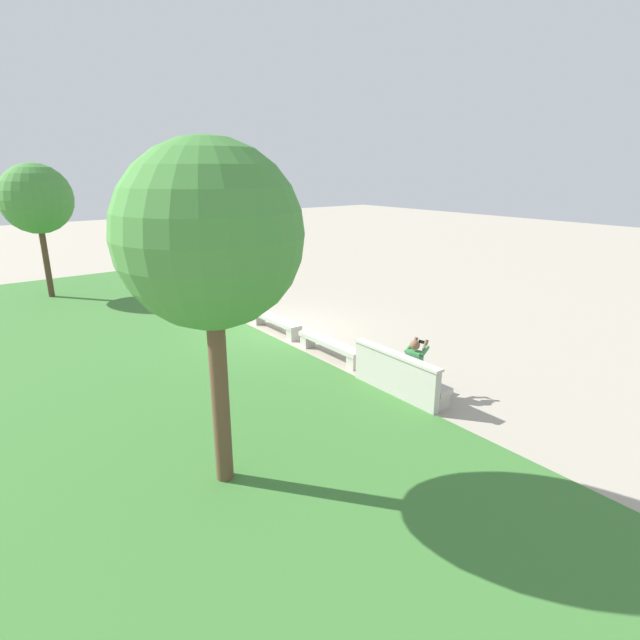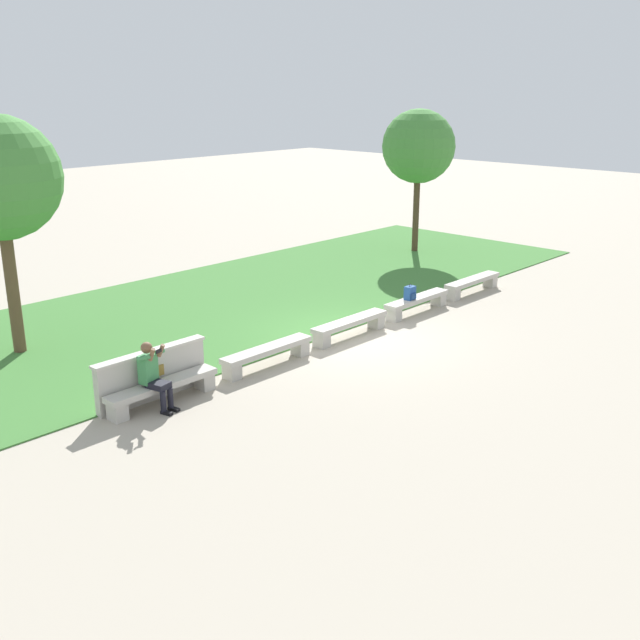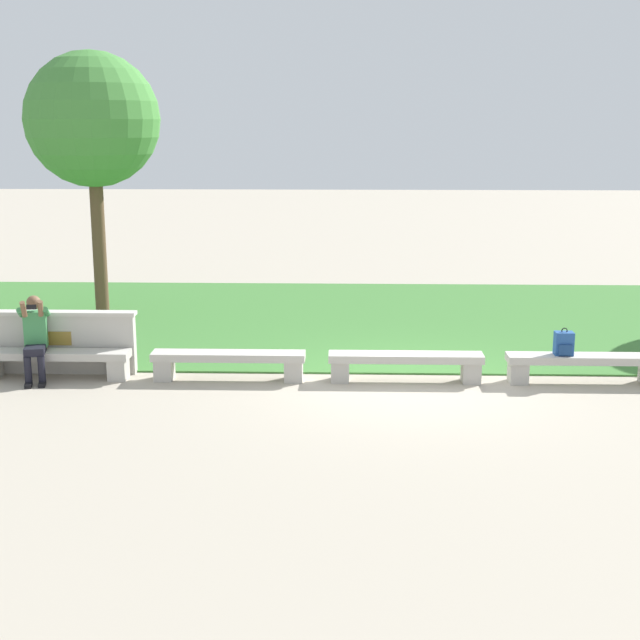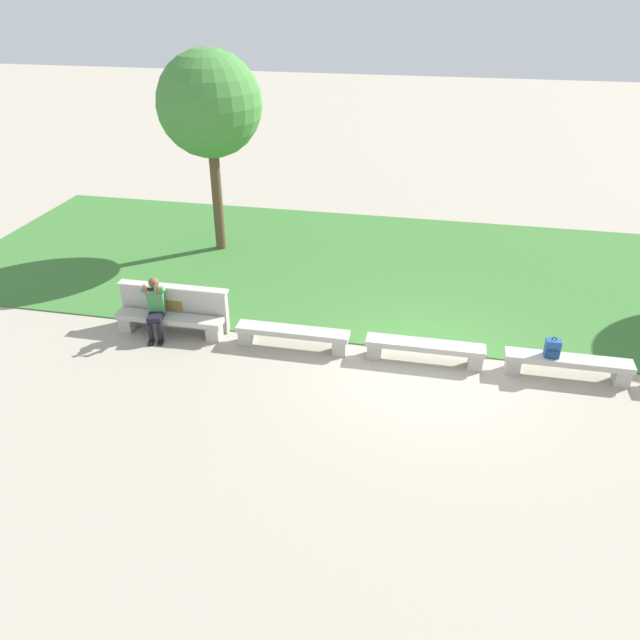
# 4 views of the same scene
# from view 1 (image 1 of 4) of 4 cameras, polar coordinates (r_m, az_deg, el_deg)

# --- Properties ---
(ground_plane) EXTENTS (80.00, 80.00, 0.00)m
(ground_plane) POSITION_cam_1_polar(r_m,az_deg,el_deg) (15.69, -5.14, -1.29)
(ground_plane) COLOR #A89E8C
(grass_strip) EXTENTS (25.39, 8.00, 0.03)m
(grass_strip) POSITION_cam_1_polar(r_m,az_deg,el_deg) (14.00, -20.49, -4.59)
(grass_strip) COLOR #3D7533
(grass_strip) RESTS_ON ground
(bench_main) EXTENTS (2.39, 0.40, 0.45)m
(bench_main) POSITION_cam_1_polar(r_m,az_deg,el_deg) (11.59, 9.70, -6.62)
(bench_main) COLOR #B7B2A8
(bench_main) RESTS_ON ground
(bench_near) EXTENTS (2.39, 0.40, 0.45)m
(bench_near) POSITION_cam_1_polar(r_m,az_deg,el_deg) (13.46, 1.14, -2.97)
(bench_near) COLOR #B7B2A8
(bench_near) RESTS_ON ground
(bench_mid) EXTENTS (2.39, 0.40, 0.45)m
(bench_mid) POSITION_cam_1_polar(r_m,az_deg,el_deg) (15.59, -5.17, -0.21)
(bench_mid) COLOR #B7B2A8
(bench_mid) RESTS_ON ground
(bench_far) EXTENTS (2.39, 0.40, 0.45)m
(bench_far) POSITION_cam_1_polar(r_m,az_deg,el_deg) (17.90, -9.91, 1.86)
(bench_far) COLOR #B7B2A8
(bench_far) RESTS_ON ground
(bench_end) EXTENTS (2.39, 0.40, 0.45)m
(bench_end) POSITION_cam_1_polar(r_m,az_deg,el_deg) (20.31, -13.55, 3.45)
(bench_end) COLOR #B7B2A8
(bench_end) RESTS_ON ground
(backrest_wall_with_plaque) EXTENTS (2.49, 0.24, 1.01)m
(backrest_wall_with_plaque) POSITION_cam_1_polar(r_m,az_deg,el_deg) (11.28, 8.56, -6.11)
(backrest_wall_with_plaque) COLOR #B7B2A8
(backrest_wall_with_plaque) RESTS_ON ground
(person_photographer) EXTENTS (0.53, 0.77, 1.32)m
(person_photographer) POSITION_cam_1_polar(r_m,az_deg,el_deg) (11.33, 10.96, -4.92)
(person_photographer) COLOR black
(person_photographer) RESTS_ON ground
(backpack) EXTENTS (0.28, 0.24, 0.43)m
(backpack) POSITION_cam_1_polar(r_m,az_deg,el_deg) (17.53, -9.41, 2.63)
(backpack) COLOR #234C8C
(backpack) RESTS_ON bench_far
(tree_behind_wall) EXTENTS (2.71, 2.71, 5.35)m
(tree_behind_wall) POSITION_cam_1_polar(r_m,az_deg,el_deg) (7.32, -12.47, 9.21)
(tree_behind_wall) COLOR brown
(tree_behind_wall) RESTS_ON ground
(tree_left_background) EXTENTS (2.60, 2.60, 5.10)m
(tree_left_background) POSITION_cam_1_polar(r_m,az_deg,el_deg) (21.93, -29.68, 11.91)
(tree_left_background) COLOR #4C3826
(tree_left_background) RESTS_ON ground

